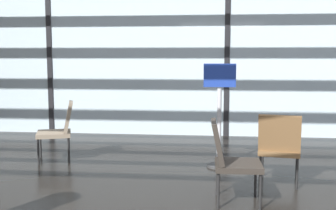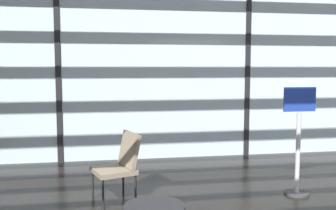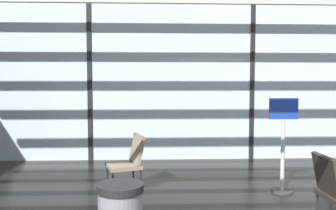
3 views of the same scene
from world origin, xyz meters
The scene contains 6 objects.
glass_curtain_wall centered at (0.00, 5.20, 1.68)m, with size 14.00×0.08×3.35m, color silver.
window_mullion_0 centered at (-3.50, 5.20, 1.68)m, with size 0.10×0.12×3.35m, color black.
window_mullion_1 centered at (0.00, 5.20, 1.68)m, with size 0.10×0.12×3.35m, color black.
parked_airplane centered at (-1.16, 10.73, 2.10)m, with size 10.91×4.19×4.19m.
lounge_chair_0 centered at (-2.52, 2.99, 0.49)m, with size 0.65×0.62×0.87m.
info_sign centered at (-0.18, 2.83, 0.68)m, with size 0.44×0.32×1.44m.
Camera 3 is at (-2.13, -2.29, 1.67)m, focal length 37.01 mm.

